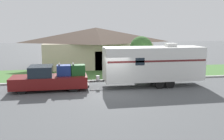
{
  "coord_description": "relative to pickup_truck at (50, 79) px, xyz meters",
  "views": [
    {
      "loc": [
        -3.14,
        -17.51,
        4.75
      ],
      "look_at": [
        0.14,
        1.42,
        1.4
      ],
      "focal_mm": 40.0,
      "sensor_mm": 36.0,
      "label": 1
    }
  ],
  "objects": [
    {
      "name": "mailbox",
      "position": [
        8.01,
        3.07,
        0.14
      ],
      "size": [
        0.48,
        0.2,
        1.32
      ],
      "color": "brown",
      "rests_on": "ground_plane"
    },
    {
      "name": "house_across_street",
      "position": [
        4.7,
        11.02,
        1.53
      ],
      "size": [
        13.09,
        7.05,
        4.64
      ],
      "color": "beige",
      "rests_on": "ground_plane"
    },
    {
      "name": "travel_trailer",
      "position": [
        8.09,
        -0.0,
        0.96
      ],
      "size": [
        9.07,
        2.27,
        3.44
      ],
      "color": "black",
      "rests_on": "ground_plane"
    },
    {
      "name": "tree_in_yard",
      "position": [
        8.32,
        4.24,
        1.87
      ],
      "size": [
        2.19,
        2.19,
        3.86
      ],
      "color": "brown",
      "rests_on": "ground_plane"
    },
    {
      "name": "curb_strip",
      "position": [
        4.59,
        2.33,
        -0.8
      ],
      "size": [
        80.0,
        0.3,
        0.14
      ],
      "color": "#ADADA8",
      "rests_on": "ground_plane"
    },
    {
      "name": "ground_plane",
      "position": [
        4.59,
        -1.42,
        -0.87
      ],
      "size": [
        120.0,
        120.0,
        0.0
      ],
      "primitive_type": "plane",
      "color": "#515456"
    },
    {
      "name": "lawn_strip",
      "position": [
        4.59,
        5.98,
        -0.86
      ],
      "size": [
        80.0,
        7.0,
        0.03
      ],
      "color": "#477538",
      "rests_on": "ground_plane"
    },
    {
      "name": "pickup_truck",
      "position": [
        0.0,
        0.0,
        0.0
      ],
      "size": [
        5.73,
        2.08,
        2.0
      ],
      "color": "black",
      "rests_on": "ground_plane"
    }
  ]
}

